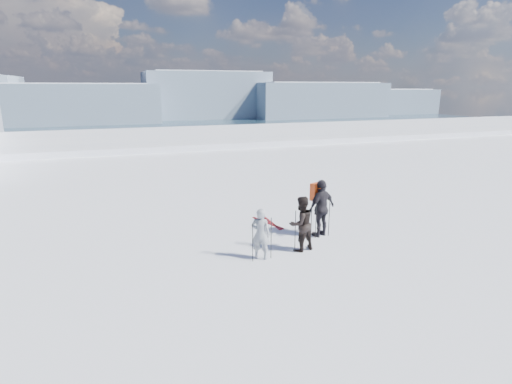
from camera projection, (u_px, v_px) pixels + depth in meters
lake_basin at (190, 203)px, 40.52m from camera, size 820.00×820.00×71.62m
far_mountain_range at (145, 99)px, 437.32m from camera, size 770.00×110.00×53.00m
skier_grey at (261, 234)px, 11.55m from camera, size 0.67×0.61×1.53m
skier_dark at (301, 224)px, 12.12m from camera, size 0.96×0.82×1.72m
skier_pack at (321, 208)px, 13.30m from camera, size 1.23×0.82×1.95m
backpack at (317, 170)px, 13.17m from camera, size 0.47×0.36×0.58m
ski_poles at (298, 229)px, 12.32m from camera, size 3.12×1.11×1.36m
skis_loose at (269, 223)px, 14.80m from camera, size 0.66×1.70×0.03m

